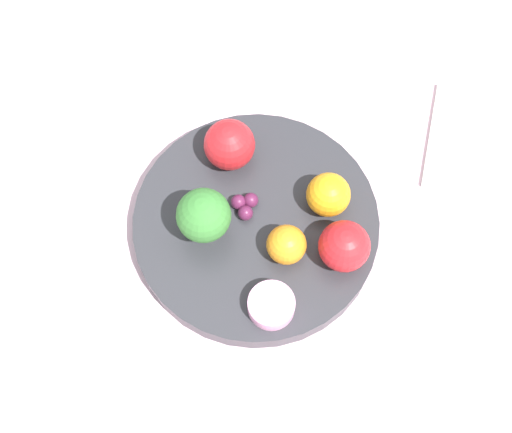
% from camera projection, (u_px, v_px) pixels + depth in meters
% --- Properties ---
extents(ground_plane, '(6.00, 6.00, 0.00)m').
position_uv_depth(ground_plane, '(256.00, 237.00, 0.78)').
color(ground_plane, gray).
extents(table_surface, '(1.20, 1.20, 0.02)m').
position_uv_depth(table_surface, '(256.00, 233.00, 0.78)').
color(table_surface, silver).
rests_on(table_surface, ground_plane).
extents(bowl, '(0.26, 0.26, 0.03)m').
position_uv_depth(bowl, '(256.00, 225.00, 0.75)').
color(bowl, '#2D2D33').
rests_on(bowl, table_surface).
extents(broccoli, '(0.05, 0.05, 0.07)m').
position_uv_depth(broccoli, '(204.00, 216.00, 0.70)').
color(broccoli, '#99C17A').
rests_on(broccoli, bowl).
extents(apple_red, '(0.05, 0.05, 0.05)m').
position_uv_depth(apple_red, '(343.00, 250.00, 0.70)').
color(apple_red, red).
rests_on(apple_red, bowl).
extents(apple_green, '(0.05, 0.05, 0.05)m').
position_uv_depth(apple_green, '(229.00, 145.00, 0.75)').
color(apple_green, red).
rests_on(apple_green, bowl).
extents(orange_front, '(0.05, 0.05, 0.05)m').
position_uv_depth(orange_front, '(328.00, 195.00, 0.73)').
color(orange_front, orange).
rests_on(orange_front, bowl).
extents(orange_back, '(0.04, 0.04, 0.04)m').
position_uv_depth(orange_back, '(286.00, 245.00, 0.71)').
color(orange_back, orange).
rests_on(orange_back, bowl).
extents(grape_cluster, '(0.03, 0.03, 0.02)m').
position_uv_depth(grape_cluster, '(245.00, 204.00, 0.74)').
color(grape_cluster, '#5B1E42').
rests_on(grape_cluster, bowl).
extents(small_cup, '(0.05, 0.05, 0.02)m').
position_uv_depth(small_cup, '(271.00, 305.00, 0.70)').
color(small_cup, '#EA9EC6').
rests_on(small_cup, bowl).
extents(napkin, '(0.17, 0.16, 0.01)m').
position_uv_depth(napkin, '(492.00, 146.00, 0.80)').
color(napkin, white).
rests_on(napkin, table_surface).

